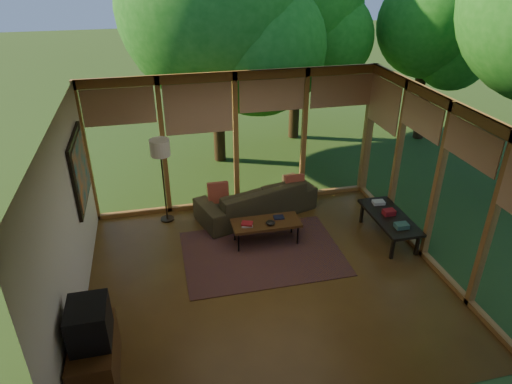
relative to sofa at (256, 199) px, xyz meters
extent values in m
plane|color=brown|center=(-0.29, -2.00, -0.34)|extent=(5.50, 5.50, 0.00)
plane|color=silver|center=(-0.29, -2.00, 2.36)|extent=(5.50, 5.50, 0.00)
cube|color=silver|center=(-3.04, -2.00, 1.01)|extent=(0.04, 5.00, 2.70)
cube|color=silver|center=(-0.29, -4.50, 1.01)|extent=(5.50, 0.04, 2.70)
cube|color=#A56D33|center=(-0.29, 0.50, 1.01)|extent=(5.50, 0.12, 2.70)
cube|color=#A56D33|center=(2.46, -2.00, 1.01)|extent=(0.12, 5.00, 2.70)
plane|color=#2F4D1D|center=(7.71, 6.00, -0.35)|extent=(40.00, 40.00, 0.00)
cylinder|color=#332312|center=(-0.28, 2.85, 1.94)|extent=(0.28, 0.28, 4.56)
sphere|color=#175D15|center=(-0.28, 2.85, 3.21)|extent=(4.19, 4.19, 4.19)
cylinder|color=#332312|center=(1.97, 3.99, 1.88)|extent=(0.28, 0.28, 4.44)
sphere|color=#175D15|center=(1.97, 3.99, 3.11)|extent=(3.27, 3.27, 3.27)
cylinder|color=#332312|center=(5.14, 3.07, 1.58)|extent=(0.28, 0.28, 3.83)
sphere|color=#175D15|center=(5.14, 3.07, 2.64)|extent=(2.60, 2.60, 2.60)
cube|color=brown|center=(-0.21, -1.34, -0.33)|extent=(2.68, 1.90, 0.01)
imported|color=#3E361F|center=(0.00, 0.00, 0.00)|extent=(2.46, 1.54, 0.67)
cube|color=maroon|center=(-0.75, -0.05, 0.24)|extent=(0.39, 0.21, 0.41)
cube|color=maroon|center=(0.75, -0.05, 0.24)|extent=(0.38, 0.21, 0.40)
cube|color=beige|center=(-0.41, -1.07, 0.10)|extent=(0.21, 0.17, 0.03)
cube|color=maroon|center=(-0.41, -1.07, 0.14)|extent=(0.23, 0.20, 0.03)
cube|color=black|center=(0.19, -0.94, 0.10)|extent=(0.19, 0.15, 0.03)
ellipsoid|color=black|center=(-0.01, -1.12, 0.13)|extent=(0.16, 0.16, 0.07)
cube|color=#512F16|center=(-2.76, -3.37, -0.04)|extent=(0.50, 1.00, 0.60)
cube|color=black|center=(-2.74, -3.37, 0.51)|extent=(0.45, 0.55, 0.50)
cube|color=#386354|center=(2.11, -1.77, 0.16)|extent=(0.23, 0.17, 0.08)
cube|color=maroon|center=(2.11, -1.32, 0.17)|extent=(0.21, 0.16, 0.09)
cube|color=beige|center=(2.11, -0.92, 0.15)|extent=(0.23, 0.17, 0.06)
cylinder|color=black|center=(-1.73, 0.16, -0.32)|extent=(0.26, 0.26, 0.03)
cylinder|color=black|center=(-1.73, 0.16, 0.45)|extent=(0.03, 0.03, 1.52)
cylinder|color=beige|center=(-1.73, 0.16, 1.16)|extent=(0.36, 0.36, 0.30)
cube|color=#512F16|center=(-0.06, -1.02, 0.06)|extent=(1.20, 0.50, 0.05)
cylinder|color=black|center=(-0.59, -1.20, -0.15)|extent=(0.03, 0.03, 0.38)
cylinder|color=black|center=(0.47, -1.20, -0.15)|extent=(0.03, 0.03, 0.38)
cylinder|color=black|center=(-0.59, -0.84, -0.15)|extent=(0.03, 0.03, 0.38)
cylinder|color=black|center=(0.47, -0.84, -0.15)|extent=(0.03, 0.03, 0.38)
cube|color=black|center=(2.11, -1.37, 0.09)|extent=(0.60, 1.40, 0.05)
cube|color=black|center=(1.88, -1.97, -0.14)|extent=(0.05, 0.05, 0.40)
cube|color=black|center=(2.34, -1.97, -0.14)|extent=(0.05, 0.05, 0.40)
cube|color=black|center=(1.88, -0.77, -0.14)|extent=(0.05, 0.05, 0.40)
cube|color=black|center=(2.34, -0.77, -0.14)|extent=(0.05, 0.05, 0.40)
cube|color=black|center=(-3.01, -0.60, 1.21)|extent=(0.05, 1.35, 1.15)
cube|color=#1A6276|center=(-2.98, -0.60, 1.21)|extent=(0.02, 1.20, 1.00)
camera|label=1|loc=(-1.76, -7.59, 4.26)|focal=32.00mm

